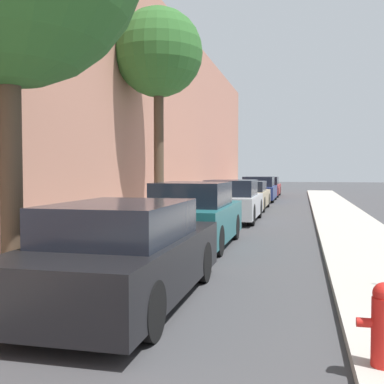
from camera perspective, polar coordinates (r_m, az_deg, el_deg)
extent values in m
plane|color=#3D3D3F|center=(14.37, 7.31, -4.45)|extent=(120.00, 120.00, 0.00)
cube|color=#ADA89E|center=(14.94, -3.85, -3.93)|extent=(2.00, 52.00, 0.12)
cube|color=#ADA89E|center=(14.37, 18.93, -4.33)|extent=(2.00, 52.00, 0.12)
cube|color=tan|center=(15.48, -8.78, 11.57)|extent=(0.70, 52.00, 8.36)
cylinder|color=black|center=(7.94, -9.58, -7.91)|extent=(0.22, 0.64, 0.64)
cylinder|color=black|center=(7.49, 1.14, -8.50)|extent=(0.22, 0.64, 0.64)
cylinder|color=black|center=(5.65, -20.26, -12.36)|extent=(0.22, 0.64, 0.64)
cylinder|color=black|center=(5.01, -5.38, -14.15)|extent=(0.22, 0.64, 0.64)
cube|color=black|center=(6.42, -7.99, -8.54)|extent=(1.70, 4.26, 0.70)
cube|color=black|center=(6.17, -8.60, -3.49)|extent=(1.50, 2.22, 0.47)
cylinder|color=black|center=(12.42, -1.90, -4.05)|extent=(0.22, 0.64, 0.64)
cylinder|color=black|center=(12.11, 5.10, -4.23)|extent=(0.22, 0.64, 0.64)
cylinder|color=black|center=(10.08, -5.56, -5.61)|extent=(0.22, 0.64, 0.64)
cylinder|color=black|center=(9.71, 3.05, -5.92)|extent=(0.22, 0.64, 0.64)
cube|color=#1E6066|center=(11.02, 0.27, -3.62)|extent=(1.73, 3.96, 0.78)
cube|color=black|center=(10.81, 0.08, -0.24)|extent=(1.53, 2.06, 0.54)
cylinder|color=black|center=(17.84, 2.99, -1.92)|extent=(0.22, 0.70, 0.70)
cylinder|color=black|center=(17.63, 8.06, -2.00)|extent=(0.22, 0.70, 0.70)
cylinder|color=black|center=(15.35, 1.31, -2.66)|extent=(0.22, 0.70, 0.70)
cylinder|color=black|center=(15.11, 7.19, -2.76)|extent=(0.22, 0.70, 0.70)
cube|color=silver|center=(16.44, 4.92, -1.64)|extent=(1.79, 4.10, 0.70)
cube|color=black|center=(16.25, 4.84, 0.51)|extent=(1.58, 2.13, 0.54)
cylinder|color=black|center=(22.96, 5.30, -0.96)|extent=(0.22, 0.67, 0.67)
cylinder|color=black|center=(22.80, 9.10, -1.01)|extent=(0.22, 0.67, 0.67)
cylinder|color=black|center=(20.20, 4.21, -1.44)|extent=(0.22, 0.67, 0.67)
cylinder|color=black|center=(20.02, 8.52, -1.50)|extent=(0.22, 0.67, 0.67)
cube|color=tan|center=(21.47, 6.80, -0.74)|extent=(1.73, 4.51, 0.66)
cube|color=black|center=(21.26, 6.76, 0.71)|extent=(1.52, 2.35, 0.45)
cylinder|color=black|center=(28.87, 6.77, -0.27)|extent=(0.22, 0.63, 0.63)
cylinder|color=black|center=(28.73, 10.01, -0.31)|extent=(0.22, 0.63, 0.63)
cylinder|color=black|center=(26.12, 6.09, -0.57)|extent=(0.22, 0.63, 0.63)
cylinder|color=black|center=(25.97, 9.66, -0.61)|extent=(0.22, 0.63, 0.63)
cube|color=navy|center=(27.40, 8.14, -0.01)|extent=(1.86, 4.47, 0.69)
cube|color=black|center=(27.20, 8.12, 1.28)|extent=(1.63, 2.32, 0.56)
cylinder|color=black|center=(34.02, 8.00, 0.15)|extent=(0.22, 0.63, 0.63)
cylinder|color=black|center=(33.91, 10.52, 0.13)|extent=(0.22, 0.63, 0.63)
cylinder|color=black|center=(31.22, 7.53, -0.06)|extent=(0.22, 0.63, 0.63)
cylinder|color=black|center=(31.11, 10.27, -0.09)|extent=(0.22, 0.63, 0.63)
cube|color=maroon|center=(32.55, 9.09, 0.35)|extent=(1.70, 4.53, 0.64)
cube|color=black|center=(32.35, 9.07, 1.37)|extent=(1.50, 2.36, 0.53)
cylinder|color=#4C3A2B|center=(6.88, -21.12, 3.78)|extent=(0.30, 0.30, 3.61)
cylinder|color=#4C3A2B|center=(14.53, -4.05, 5.01)|extent=(0.30, 0.30, 4.50)
sphere|color=#2D6028|center=(14.95, -4.09, 16.55)|extent=(2.70, 2.70, 2.70)
cylinder|color=red|center=(4.40, 22.24, -15.47)|extent=(0.20, 0.20, 0.58)
sphere|color=red|center=(4.31, 22.31, -11.36)|extent=(0.19, 0.19, 0.19)
cylinder|color=red|center=(4.36, 20.20, -14.65)|extent=(0.13, 0.08, 0.08)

